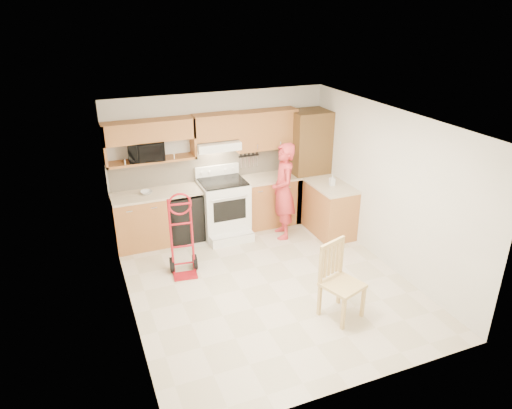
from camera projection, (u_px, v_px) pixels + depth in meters
floor at (268, 284)px, 7.05m from camera, size 4.00×4.50×0.02m
ceiling at (270, 119)px, 6.04m from camera, size 4.00×4.50×0.02m
wall_back at (220, 161)px, 8.47m from camera, size 4.00×0.02×2.50m
wall_front at (360, 294)px, 4.63m from camera, size 4.00×0.02×2.50m
wall_left at (123, 232)px, 5.86m from camera, size 0.02×4.50×2.50m
wall_right at (388, 188)px, 7.24m from camera, size 0.02×4.50×2.50m
backsplash at (220, 164)px, 8.47m from camera, size 3.92×0.03×0.55m
lower_cab_left at (141, 221)px, 7.99m from camera, size 0.90×0.60×0.90m
dishwasher at (184, 216)px, 8.26m from camera, size 0.60×0.60×0.85m
lower_cab_right at (268, 201)px, 8.81m from camera, size 1.14×0.60×0.90m
countertop_left at (156, 194)px, 7.91m from camera, size 1.50×0.63×0.04m
countertop_right at (268, 178)px, 8.62m from camera, size 1.14×0.63×0.04m
cab_return_right at (329, 210)px, 8.43m from camera, size 0.60×1.00×0.90m
countertop_return at (331, 186)px, 8.24m from camera, size 0.63×1.00×0.04m
pantry_tall at (308, 166)px, 8.85m from camera, size 0.70×0.60×2.10m
upper_cab_left at (149, 131)px, 7.60m from camera, size 1.50×0.33×0.34m
upper_shelf_mw at (152, 160)px, 7.80m from camera, size 1.50×0.33×0.04m
upper_cab_center at (215, 127)px, 8.00m from camera, size 0.76×0.33×0.44m
upper_cab_right at (266, 129)px, 8.38m from camera, size 1.14×0.33×0.70m
range_hood at (217, 145)px, 8.07m from camera, size 0.76×0.46×0.14m
knife_strip at (249, 159)px, 8.61m from camera, size 0.40×0.05×0.29m
microwave at (146, 151)px, 7.70m from camera, size 0.61×0.44×0.32m
range at (224, 204)px, 8.31m from camera, size 0.82×1.07×1.20m
person at (283, 191)px, 8.15m from camera, size 0.53×0.70×1.73m
hand_truck at (182, 239)px, 7.06m from camera, size 0.53×0.50×1.22m
dining_chair at (343, 282)px, 6.12m from camera, size 0.62×0.64×1.05m
soap_bottle at (332, 180)px, 8.17m from camera, size 0.10×0.10×0.19m
bowl at (146, 192)px, 7.84m from camera, size 0.20×0.20×0.05m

